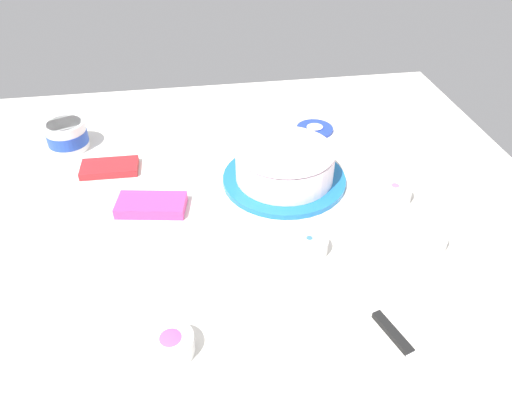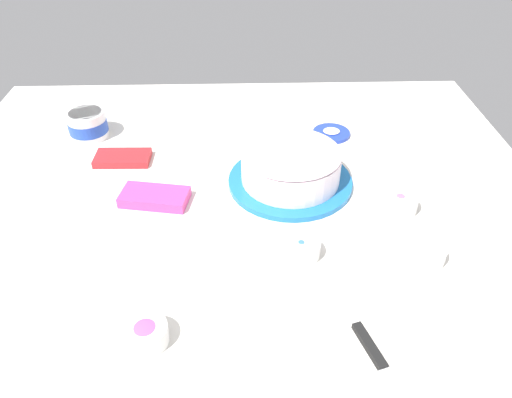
% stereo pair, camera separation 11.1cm
% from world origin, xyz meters
% --- Properties ---
extents(ground_plane, '(1.54, 1.54, 0.00)m').
position_xyz_m(ground_plane, '(0.00, 0.00, 0.00)').
color(ground_plane, silver).
extents(frosted_cake, '(0.31, 0.31, 0.10)m').
position_xyz_m(frosted_cake, '(-0.14, -0.17, 0.05)').
color(frosted_cake, '#1E6BB2').
rests_on(frosted_cake, ground_plane).
extents(frosting_tub, '(0.11, 0.11, 0.08)m').
position_xyz_m(frosting_tub, '(0.42, -0.42, 0.04)').
color(frosting_tub, white).
rests_on(frosting_tub, ground_plane).
extents(frosting_tub_lid, '(0.11, 0.11, 0.02)m').
position_xyz_m(frosting_tub_lid, '(-0.28, -0.40, 0.01)').
color(frosting_tub_lid, '#233DAD').
rests_on(frosting_tub_lid, ground_plane).
extents(spreading_knife, '(0.09, 0.23, 0.01)m').
position_xyz_m(spreading_knife, '(-0.25, 0.37, 0.01)').
color(spreading_knife, silver).
rests_on(spreading_knife, ground_plane).
extents(sprinkle_bowl_orange, '(0.08, 0.08, 0.04)m').
position_xyz_m(sprinkle_bowl_orange, '(-0.39, 0.11, 0.02)').
color(sprinkle_bowl_orange, white).
rests_on(sprinkle_bowl_orange, ground_plane).
extents(sprinkle_bowl_rainbow, '(0.08, 0.08, 0.04)m').
position_xyz_m(sprinkle_bowl_rainbow, '(0.15, 0.30, 0.02)').
color(sprinkle_bowl_rainbow, white).
rests_on(sprinkle_bowl_rainbow, ground_plane).
extents(sprinkle_bowl_blue, '(0.08, 0.08, 0.04)m').
position_xyz_m(sprinkle_bowl_blue, '(-0.14, 0.09, 0.02)').
color(sprinkle_bowl_blue, white).
rests_on(sprinkle_bowl_blue, ground_plane).
extents(sprinkle_bowl_pink, '(0.08, 0.08, 0.04)m').
position_xyz_m(sprinkle_bowl_pink, '(-0.38, -0.05, 0.02)').
color(sprinkle_bowl_pink, white).
rests_on(sprinkle_bowl_pink, ground_plane).
extents(candy_box_lower, '(0.15, 0.08, 0.02)m').
position_xyz_m(candy_box_lower, '(0.30, -0.28, 0.01)').
color(candy_box_lower, red).
rests_on(candy_box_lower, ground_plane).
extents(candy_box_upper, '(0.17, 0.11, 0.03)m').
position_xyz_m(candy_box_upper, '(0.19, -0.10, 0.01)').
color(candy_box_upper, '#E53D8E').
rests_on(candy_box_upper, ground_plane).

